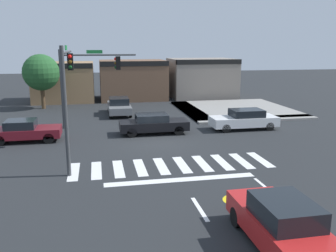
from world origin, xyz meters
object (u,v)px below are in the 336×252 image
Objects in this scene: car_maroon at (25,131)px; traffic_signal_northwest at (88,74)px; car_white at (244,119)px; roadside_tree at (41,73)px; traffic_signal_southwest at (67,81)px; car_gray at (119,106)px; car_red at (282,225)px; car_black at (153,124)px.

traffic_signal_northwest is at bearing 39.24° from car_maroon.
car_white is 19.37m from roadside_tree.
traffic_signal_southwest is 7.80m from traffic_signal_northwest.
traffic_signal_northwest is (0.85, 7.75, -0.24)m from traffic_signal_southwest.
car_gray is 0.98× the size of car_white.
car_red is at bearing -109.03° from car_white.
traffic_signal_northwest reaches higher than roadside_tree.
car_gray is (3.24, 12.46, -3.40)m from traffic_signal_southwest.
traffic_signal_southwest is at bearing -77.92° from roadside_tree.
car_red reaches higher than car_maroon.
car_black is 1.01× the size of car_red.
traffic_signal_northwest is 1.18× the size of car_white.
car_black is 14.84m from roadside_tree.
traffic_signal_southwest is 7.89m from car_black.
traffic_signal_southwest reaches higher than roadside_tree.
car_gray is at bearing 63.10° from traffic_signal_northwest.
car_maroon is at bearing -87.58° from roadside_tree.
car_gray is at bearing -14.56° from traffic_signal_southwest.
car_gray is at bearing -32.18° from roadside_tree.
car_red is (5.65, -17.54, -3.12)m from traffic_signal_northwest.
traffic_signal_southwest is at bearing -56.00° from car_maroon.
car_maroon is at bearing -140.76° from traffic_signal_northwest.
roadside_tree reaches higher than car_maroon.
car_red is (6.49, -9.79, -3.36)m from traffic_signal_southwest.
traffic_signal_southwest is 1.29× the size of car_red.
car_white is at bearing -66.51° from traffic_signal_southwest.
traffic_signal_northwest is at bearing -6.23° from traffic_signal_southwest.
car_gray is (6.31, 7.91, 0.06)m from car_maroon.
traffic_signal_northwest reaches higher than car_black.
car_white is at bearing -19.03° from car_red.
car_maroon is at bearing -178.07° from car_white.
car_black is at bearing 5.58° from car_red.
roadside_tree is at bearing 92.42° from car_maroon.
roadside_tree is (-15.19, 11.71, 2.66)m from car_white.
car_gray reaches higher than car_black.
roadside_tree is at bearing -122.18° from car_gray.
traffic_signal_southwest is at bearing -156.51° from car_white.
car_maroon is 0.88× the size of car_white.
car_red is (3.26, -22.25, 0.04)m from car_gray.
traffic_signal_southwest is 6.49m from car_maroon.
traffic_signal_southwest reaches higher than car_white.
car_black is (4.20, -2.77, -3.21)m from traffic_signal_northwest.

